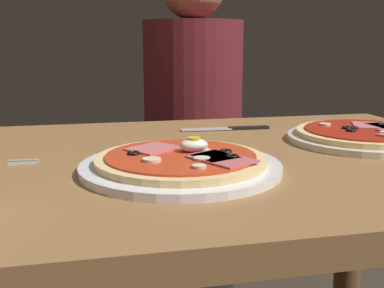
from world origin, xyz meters
name	(u,v)px	position (x,y,z in m)	size (l,w,h in m)	color
dining_table	(209,226)	(0.00, 0.00, 0.60)	(1.06, 0.73, 0.73)	olive
pizza_foreground	(181,163)	(-0.07, -0.09, 0.74)	(0.30, 0.30, 0.05)	white
pizza_across_left	(366,136)	(0.32, 0.04, 0.74)	(0.29, 0.29, 0.03)	silver
knife	(232,128)	(0.11, 0.22, 0.73)	(0.20, 0.03, 0.01)	silver
diner_person	(193,150)	(0.14, 0.75, 0.56)	(0.32, 0.32, 1.18)	black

